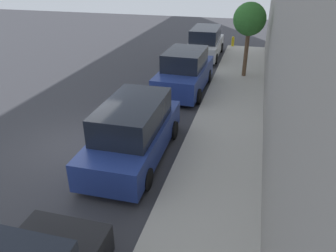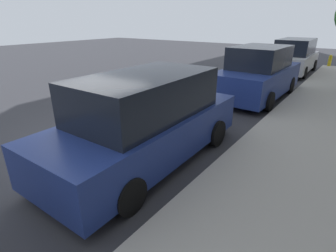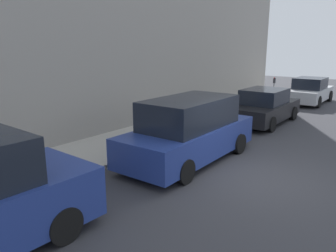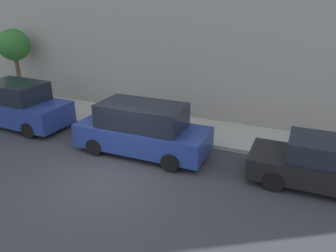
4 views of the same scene
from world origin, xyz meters
name	(u,v)px [view 4 (image 4 of 4)]	position (x,y,z in m)	size (l,w,h in m)	color
ground_plane	(110,178)	(0.00, 0.00, 0.00)	(60.00, 60.00, 0.00)	#38383D
sidewalk	(169,126)	(4.82, 0.00, 0.07)	(2.63, 32.00, 0.15)	#B2ADA3
parked_sedan_second	(325,165)	(2.25, -6.26, 0.73)	(1.92, 4.52, 1.54)	black
parked_minivan_third	(142,129)	(2.13, -0.10, 0.92)	(2.02, 4.93, 1.90)	navy
parked_suv_fourth	(18,105)	(2.36, 6.31, 0.93)	(2.08, 4.84, 1.98)	navy
street_tree	(14,46)	(5.05, 8.97, 3.06)	(1.65, 1.65, 3.77)	brown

